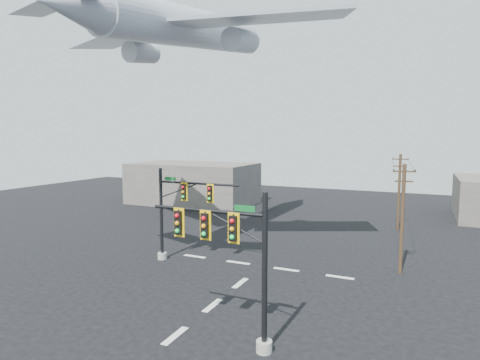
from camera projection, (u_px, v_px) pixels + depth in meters
The scene contains 9 objects.
ground at pixel (175, 336), 20.19m from camera, with size 120.00×120.00×0.00m, color black.
lane_markings at pixel (223, 297), 25.02m from camera, with size 14.00×21.20×0.01m.
signal_mast_near at pixel (235, 260), 18.78m from camera, with size 6.33×0.83×7.54m.
signal_mast_far at pixel (177, 212), 31.70m from camera, with size 7.29×0.82×7.47m.
utility_pole_a at pixel (402, 217), 29.00m from camera, with size 1.58×0.51×8.04m.
utility_pole_b at pixel (399, 191), 42.34m from camera, with size 1.65×0.28×8.15m.
power_lines at pixel (402, 165), 35.31m from camera, with size 2.41×14.33×0.03m.
airliner at pixel (189, 29), 33.61m from camera, with size 27.90×29.33×7.69m.
building_left at pixel (193, 183), 59.76m from camera, with size 18.00×10.00×6.00m, color #68645C.
Camera 1 is at (10.92, -16.14, 10.03)m, focal length 30.00 mm.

